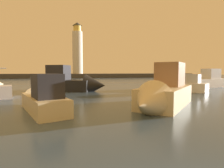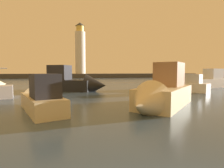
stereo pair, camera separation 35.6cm
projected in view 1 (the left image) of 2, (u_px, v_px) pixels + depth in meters
The scene contains 8 objects.
ground_plane at pixel (83, 84), 35.46m from camera, with size 220.00×220.00×0.00m, color #384C60.
breakwater at pixel (76, 76), 69.23m from camera, with size 96.24×6.10×1.59m, color #423F3D.
lighthouse at pixel (78, 50), 68.67m from camera, with size 3.80×3.80×19.14m.
motorboat_0 at pixel (72, 83), 23.10m from camera, with size 9.41×6.27×3.83m.
motorboat_1 at pixel (203, 81), 28.16m from camera, with size 9.29×4.34×3.27m.
motorboat_2 at pixel (176, 85), 23.38m from camera, with size 5.66×6.63×2.52m.
motorboat_3 at pixel (162, 93), 12.29m from camera, with size 7.37×7.42×3.58m.
motorboat_4 at pixel (41, 98), 11.65m from camera, with size 3.91×6.69×2.64m.
Camera 1 is at (-2.48, -0.93, 2.47)m, focal length 29.27 mm.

